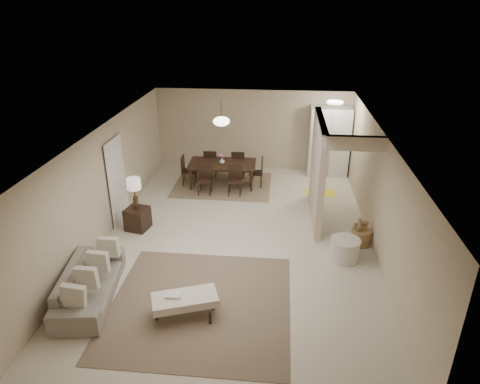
# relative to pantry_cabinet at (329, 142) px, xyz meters

# --- Properties ---
(floor) EXTENTS (9.00, 9.00, 0.00)m
(floor) POSITION_rel_pantry_cabinet_xyz_m (-2.35, -4.15, -1.05)
(floor) COLOR beige
(floor) RESTS_ON ground
(ceiling) EXTENTS (9.00, 9.00, 0.00)m
(ceiling) POSITION_rel_pantry_cabinet_xyz_m (-2.35, -4.15, 1.45)
(ceiling) COLOR white
(ceiling) RESTS_ON back_wall
(back_wall) EXTENTS (6.00, 0.00, 6.00)m
(back_wall) POSITION_rel_pantry_cabinet_xyz_m (-2.35, 0.35, 0.20)
(back_wall) COLOR #B8A98B
(back_wall) RESTS_ON floor
(left_wall) EXTENTS (0.00, 9.00, 9.00)m
(left_wall) POSITION_rel_pantry_cabinet_xyz_m (-5.35, -4.15, 0.20)
(left_wall) COLOR #B8A98B
(left_wall) RESTS_ON floor
(right_wall) EXTENTS (0.00, 9.00, 9.00)m
(right_wall) POSITION_rel_pantry_cabinet_xyz_m (0.65, -4.15, 0.20)
(right_wall) COLOR #B8A98B
(right_wall) RESTS_ON floor
(partition) EXTENTS (0.15, 2.50, 2.50)m
(partition) POSITION_rel_pantry_cabinet_xyz_m (-0.55, -2.90, 0.20)
(partition) COLOR #B8A98B
(partition) RESTS_ON floor
(doorway) EXTENTS (0.04, 0.90, 2.04)m
(doorway) POSITION_rel_pantry_cabinet_xyz_m (-5.32, -3.55, -0.03)
(doorway) COLOR black
(doorway) RESTS_ON floor
(pantry_cabinet) EXTENTS (1.20, 0.55, 2.10)m
(pantry_cabinet) POSITION_rel_pantry_cabinet_xyz_m (0.00, 0.00, 0.00)
(pantry_cabinet) COLOR silver
(pantry_cabinet) RESTS_ON floor
(flush_light) EXTENTS (0.44, 0.44, 0.05)m
(flush_light) POSITION_rel_pantry_cabinet_xyz_m (-0.05, -0.95, 1.41)
(flush_light) COLOR white
(flush_light) RESTS_ON ceiling
(living_rug) EXTENTS (3.20, 3.20, 0.01)m
(living_rug) POSITION_rel_pantry_cabinet_xyz_m (-2.78, -6.53, -1.04)
(living_rug) COLOR brown
(living_rug) RESTS_ON floor
(sofa) EXTENTS (2.23, 1.12, 0.62)m
(sofa) POSITION_rel_pantry_cabinet_xyz_m (-4.80, -6.53, -0.74)
(sofa) COLOR gray
(sofa) RESTS_ON floor
(ottoman_bench) EXTENTS (1.21, 0.85, 0.40)m
(ottoman_bench) POSITION_rel_pantry_cabinet_xyz_m (-2.98, -6.83, -0.73)
(ottoman_bench) COLOR beige
(ottoman_bench) RESTS_ON living_rug
(side_table) EXTENTS (0.58, 0.58, 0.54)m
(side_table) POSITION_rel_pantry_cabinet_xyz_m (-4.75, -3.95, -0.78)
(side_table) COLOR black
(side_table) RESTS_ON floor
(table_lamp) EXTENTS (0.32, 0.32, 0.76)m
(table_lamp) POSITION_rel_pantry_cabinet_xyz_m (-4.75, -3.95, 0.05)
(table_lamp) COLOR #41331C
(table_lamp) RESTS_ON side_table
(round_pouf) EXTENTS (0.62, 0.62, 0.48)m
(round_pouf) POSITION_rel_pantry_cabinet_xyz_m (-0.04, -4.81, -0.81)
(round_pouf) COLOR beige
(round_pouf) RESTS_ON floor
(wicker_basket) EXTENTS (0.55, 0.55, 0.37)m
(wicker_basket) POSITION_rel_pantry_cabinet_xyz_m (0.40, -4.15, -0.87)
(wicker_basket) COLOR olive
(wicker_basket) RESTS_ON floor
(dining_rug) EXTENTS (2.80, 2.10, 0.01)m
(dining_rug) POSITION_rel_pantry_cabinet_xyz_m (-3.11, -1.18, -1.04)
(dining_rug) COLOR #7B694C
(dining_rug) RESTS_ON floor
(dining_table) EXTENTS (1.95, 1.12, 0.67)m
(dining_table) POSITION_rel_pantry_cabinet_xyz_m (-3.11, -1.18, -0.71)
(dining_table) COLOR black
(dining_table) RESTS_ON dining_rug
(dining_chairs) EXTENTS (2.35, 1.72, 0.87)m
(dining_chairs) POSITION_rel_pantry_cabinet_xyz_m (-3.11, -1.18, -0.61)
(dining_chairs) COLOR black
(dining_chairs) RESTS_ON dining_rug
(vase) EXTENTS (0.19, 0.19, 0.16)m
(vase) POSITION_rel_pantry_cabinet_xyz_m (-3.11, -1.18, -0.29)
(vase) COLOR white
(vase) RESTS_ON dining_table
(yellow_mat) EXTENTS (0.85, 0.56, 0.01)m
(yellow_mat) POSITION_rel_pantry_cabinet_xyz_m (-0.27, -1.48, -1.04)
(yellow_mat) COLOR yellow
(yellow_mat) RESTS_ON floor
(pendant_light) EXTENTS (0.46, 0.46, 0.71)m
(pendant_light) POSITION_rel_pantry_cabinet_xyz_m (-3.11, -1.18, 0.87)
(pendant_light) COLOR #41331C
(pendant_light) RESTS_ON ceiling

